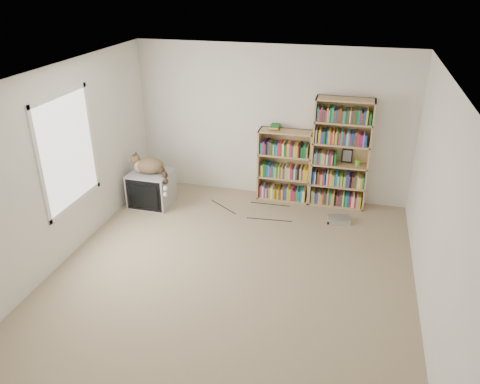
% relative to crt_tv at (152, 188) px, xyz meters
% --- Properties ---
extents(floor, '(4.50, 5.00, 0.01)m').
position_rel_crt_tv_xyz_m(floor, '(1.80, -1.61, -0.28)').
color(floor, tan).
rests_on(floor, ground).
extents(wall_back, '(4.50, 0.02, 2.50)m').
position_rel_crt_tv_xyz_m(wall_back, '(1.80, 0.89, 0.97)').
color(wall_back, silver).
rests_on(wall_back, floor).
extents(wall_front, '(4.50, 0.02, 2.50)m').
position_rel_crt_tv_xyz_m(wall_front, '(1.80, -4.11, 0.97)').
color(wall_front, silver).
rests_on(wall_front, floor).
extents(wall_left, '(0.02, 5.00, 2.50)m').
position_rel_crt_tv_xyz_m(wall_left, '(-0.45, -1.61, 0.97)').
color(wall_left, silver).
rests_on(wall_left, floor).
extents(wall_right, '(0.02, 5.00, 2.50)m').
position_rel_crt_tv_xyz_m(wall_right, '(4.05, -1.61, 0.97)').
color(wall_right, silver).
rests_on(wall_right, floor).
extents(ceiling, '(4.50, 5.00, 0.02)m').
position_rel_crt_tv_xyz_m(ceiling, '(1.80, -1.61, 2.22)').
color(ceiling, white).
rests_on(ceiling, wall_back).
extents(window, '(0.02, 1.22, 1.52)m').
position_rel_crt_tv_xyz_m(window, '(-0.44, -1.41, 1.12)').
color(window, white).
rests_on(window, wall_left).
extents(crt_tv, '(0.65, 0.59, 0.56)m').
position_rel_crt_tv_xyz_m(crt_tv, '(0.00, 0.00, 0.00)').
color(crt_tv, '#A1A1A3').
rests_on(crt_tv, floor).
extents(cat, '(0.73, 0.50, 0.56)m').
position_rel_crt_tv_xyz_m(cat, '(0.06, -0.05, 0.38)').
color(cat, '#362616').
rests_on(cat, crt_tv).
extents(bookcase_tall, '(0.89, 0.30, 1.77)m').
position_rel_crt_tv_xyz_m(bookcase_tall, '(2.94, 0.75, 0.56)').
color(bookcase_tall, '#A68653').
rests_on(bookcase_tall, floor).
extents(bookcase_short, '(0.87, 0.30, 1.20)m').
position_rel_crt_tv_xyz_m(bookcase_short, '(2.06, 0.75, 0.27)').
color(bookcase_short, '#A68653').
rests_on(bookcase_short, floor).
extents(book_stack, '(0.18, 0.23, 0.07)m').
position_rel_crt_tv_xyz_m(book_stack, '(1.87, 0.77, 0.96)').
color(book_stack, red).
rests_on(book_stack, bookcase_short).
extents(green_mug, '(0.09, 0.09, 0.10)m').
position_rel_crt_tv_xyz_m(green_mug, '(3.22, 0.73, 0.49)').
color(green_mug, '#6BA32E').
rests_on(green_mug, bookcase_tall).
extents(framed_print, '(0.16, 0.05, 0.22)m').
position_rel_crt_tv_xyz_m(framed_print, '(3.04, 0.83, 0.56)').
color(framed_print, black).
rests_on(framed_print, bookcase_tall).
extents(dvd_player, '(0.37, 0.31, 0.08)m').
position_rel_crt_tv_xyz_m(dvd_player, '(3.03, 0.14, -0.24)').
color(dvd_player, silver).
rests_on(dvd_player, floor).
extents(wall_outlet, '(0.01, 0.08, 0.13)m').
position_rel_crt_tv_xyz_m(wall_outlet, '(-0.44, 0.34, 0.04)').
color(wall_outlet, silver).
rests_on(wall_outlet, wall_left).
extents(floor_cables, '(1.20, 0.70, 0.01)m').
position_rel_crt_tv_xyz_m(floor_cables, '(1.63, 0.17, -0.27)').
color(floor_cables, black).
rests_on(floor_cables, floor).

